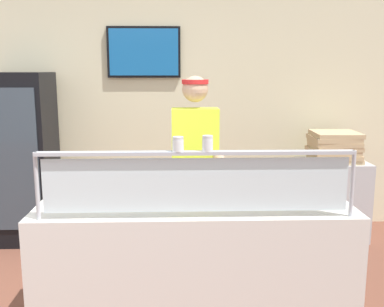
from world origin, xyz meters
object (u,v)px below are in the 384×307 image
object	(u,v)px
pizza_server	(201,192)
pizza_box_stack	(334,147)
pizza_tray	(198,194)
pepper_flake_shaker	(208,144)
drink_fridge	(21,158)
parmesan_shaker	(178,145)
worker_figure	(196,168)

from	to	relation	value
pizza_server	pizza_box_stack	distance (m)	2.28
pizza_tray	pizza_server	world-z (taller)	pizza_server
pepper_flake_shaker	drink_fridge	distance (m)	2.88
pizza_server	drink_fridge	xyz separation A→B (m)	(-1.82, 1.75, -0.10)
parmesan_shaker	pizza_box_stack	bearing A→B (deg)	51.93
parmesan_shaker	pizza_box_stack	xyz separation A→B (m)	(1.67, 2.13, -0.38)
worker_figure	drink_fridge	bearing A→B (deg)	149.24
pizza_box_stack	pizza_tray	bearing A→B (deg)	-132.24
pizza_tray	pizza_box_stack	bearing A→B (deg)	47.76
drink_fridge	pepper_flake_shaker	bearing A→B (deg)	-49.92
pizza_server	parmesan_shaker	distance (m)	0.60
worker_figure	drink_fridge	xyz separation A→B (m)	(-1.80, 1.07, -0.11)
pizza_server	drink_fridge	distance (m)	2.52
parmesan_shaker	drink_fridge	distance (m)	2.78
pizza_tray	drink_fridge	distance (m)	2.49
pizza_tray	pizza_server	xyz separation A→B (m)	(0.02, -0.02, 0.02)
pizza_tray	worker_figure	distance (m)	0.65
parmesan_shaker	drink_fridge	bearing A→B (deg)	127.36
pizza_tray	pizza_server	size ratio (longest dim) A/B	1.76
pepper_flake_shaker	worker_figure	world-z (taller)	worker_figure
pizza_tray	pizza_box_stack	size ratio (longest dim) A/B	0.98
parmesan_shaker	pepper_flake_shaker	size ratio (longest dim) A/B	0.93
parmesan_shaker	pizza_box_stack	size ratio (longest dim) A/B	0.17
pizza_tray	pizza_box_stack	world-z (taller)	pizza_box_stack
pizza_tray	worker_figure	size ratio (longest dim) A/B	0.28
pizza_tray	pizza_box_stack	xyz separation A→B (m)	(1.53, 1.68, 0.03)
pizza_server	parmesan_shaker	bearing A→B (deg)	-127.02
worker_figure	pizza_box_stack	distance (m)	1.84
parmesan_shaker	pizza_server	bearing A→B (deg)	69.50
worker_figure	pizza_server	bearing A→B (deg)	-88.99
worker_figure	drink_fridge	distance (m)	2.10
pepper_flake_shaker	pizza_box_stack	bearing A→B (deg)	54.86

